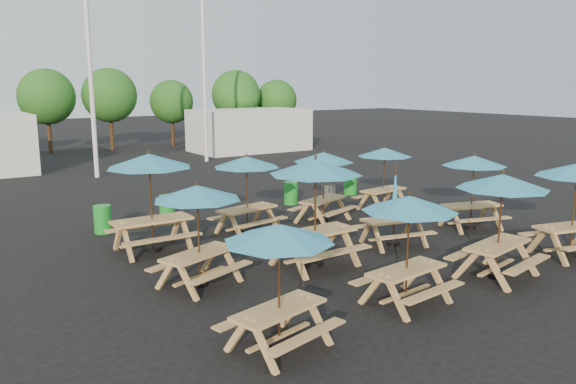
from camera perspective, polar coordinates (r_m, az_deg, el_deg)
ground at (r=15.40m, az=3.16°, el=-4.90°), size 120.00×120.00×0.00m
picnic_unit_0 at (r=8.76m, az=-0.93°, el=-5.03°), size 2.11×2.11×2.09m
picnic_unit_1 at (r=11.68m, az=-9.19°, el=-0.72°), size 2.35×2.35×2.18m
picnic_unit_2 at (r=14.34m, az=-13.90°, el=2.47°), size 2.14×2.14×2.53m
picnic_unit_3 at (r=10.80m, az=12.22°, el=-1.88°), size 1.99×1.99×2.16m
picnic_unit_4 at (r=12.77m, az=2.81°, el=1.85°), size 2.22×2.22×2.55m
picnic_unit_5 at (r=15.75m, az=-4.22°, el=2.57°), size 2.17×2.17×2.23m
picnic_unit_6 at (r=12.87m, az=20.94°, el=0.35°), size 2.27×2.27×2.33m
picnic_unit_7 at (r=14.96m, az=10.75°, el=-2.05°), size 1.98×1.82×2.16m
picnic_unit_8 at (r=17.08m, az=3.64°, el=3.09°), size 2.33×2.33×2.18m
picnic_unit_10 at (r=17.08m, az=18.37°, el=2.56°), size 2.30×2.30×2.18m
picnic_unit_11 at (r=18.97m, az=9.78°, el=3.61°), size 1.99×1.99×2.13m
waste_bin_0 at (r=16.87m, az=-18.31°, el=-2.65°), size 0.49×0.49×0.79m
waste_bin_1 at (r=17.89m, az=-12.16°, el=-1.57°), size 0.49×0.49×0.79m
waste_bin_2 at (r=19.82m, az=0.30°, el=-0.11°), size 0.49×0.49×0.79m
waste_bin_3 at (r=20.55m, az=4.16°, el=0.26°), size 0.49×0.49×0.79m
waste_bin_4 at (r=21.70m, az=6.36°, el=0.80°), size 0.49×0.49×0.79m
mast_0 at (r=26.73m, az=-19.63°, el=14.21°), size 0.20×0.20×12.00m
mast_1 at (r=30.91m, az=-8.57°, el=14.19°), size 0.20×0.20×12.00m
event_tent_1 at (r=35.75m, az=-3.94°, el=6.30°), size 7.00×4.00×2.60m
tree_3 at (r=37.17m, az=-23.33°, el=8.87°), size 3.36×3.36×5.09m
tree_4 at (r=37.62m, az=-17.68°, el=9.34°), size 3.41×3.41×5.17m
tree_5 at (r=39.49m, az=-11.74°, el=8.97°), size 2.94×2.94×4.45m
tree_6 at (r=39.63m, az=-5.32°, el=9.81°), size 3.38×3.38×5.13m
tree_7 at (r=41.42m, az=-1.18°, el=9.30°), size 2.95×2.95×4.48m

